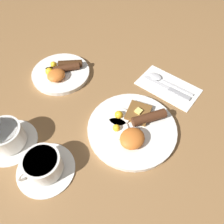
{
  "coord_description": "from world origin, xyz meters",
  "views": [
    {
      "loc": [
        -0.3,
        -0.21,
        0.58
      ],
      "look_at": [
        -0.01,
        0.08,
        0.03
      ],
      "focal_mm": 35.0,
      "sensor_mm": 36.0,
      "label": 1
    }
  ],
  "objects_px": {
    "breakfast_plate_near": "(132,128)",
    "teacup_far": "(7,137)",
    "breakfast_plate_far": "(61,72)",
    "teacup_near": "(43,166)",
    "knife": "(169,89)",
    "spoon": "(160,78)"
  },
  "relations": [
    {
      "from": "breakfast_plate_near",
      "to": "teacup_far",
      "type": "height_order",
      "value": "teacup_far"
    },
    {
      "from": "breakfast_plate_far",
      "to": "teacup_far",
      "type": "relative_size",
      "value": 1.35
    },
    {
      "from": "breakfast_plate_near",
      "to": "teacup_near",
      "type": "relative_size",
      "value": 1.71
    },
    {
      "from": "breakfast_plate_near",
      "to": "knife",
      "type": "distance_m",
      "value": 0.22
    },
    {
      "from": "teacup_near",
      "to": "teacup_far",
      "type": "height_order",
      "value": "teacup_far"
    },
    {
      "from": "spoon",
      "to": "teacup_near",
      "type": "bearing_deg",
      "value": 80.76
    },
    {
      "from": "teacup_far",
      "to": "knife",
      "type": "relative_size",
      "value": 0.87
    },
    {
      "from": "breakfast_plate_far",
      "to": "knife",
      "type": "distance_m",
      "value": 0.4
    },
    {
      "from": "teacup_far",
      "to": "knife",
      "type": "height_order",
      "value": "teacup_far"
    },
    {
      "from": "breakfast_plate_far",
      "to": "spoon",
      "type": "height_order",
      "value": "breakfast_plate_far"
    },
    {
      "from": "teacup_far",
      "to": "spoon",
      "type": "relative_size",
      "value": 0.91
    },
    {
      "from": "teacup_far",
      "to": "knife",
      "type": "xyz_separation_m",
      "value": [
        0.5,
        -0.21,
        -0.03
      ]
    },
    {
      "from": "breakfast_plate_far",
      "to": "teacup_near",
      "type": "relative_size",
      "value": 1.34
    },
    {
      "from": "knife",
      "to": "spoon",
      "type": "height_order",
      "value": "spoon"
    },
    {
      "from": "teacup_near",
      "to": "knife",
      "type": "bearing_deg",
      "value": -8.22
    },
    {
      "from": "teacup_far",
      "to": "spoon",
      "type": "height_order",
      "value": "teacup_far"
    },
    {
      "from": "teacup_near",
      "to": "spoon",
      "type": "xyz_separation_m",
      "value": [
        0.5,
        -0.01,
        -0.02
      ]
    },
    {
      "from": "knife",
      "to": "spoon",
      "type": "distance_m",
      "value": 0.06
    },
    {
      "from": "teacup_far",
      "to": "spoon",
      "type": "xyz_separation_m",
      "value": [
        0.52,
        -0.16,
        -0.02
      ]
    },
    {
      "from": "breakfast_plate_near",
      "to": "teacup_far",
      "type": "distance_m",
      "value": 0.37
    },
    {
      "from": "breakfast_plate_near",
      "to": "teacup_far",
      "type": "relative_size",
      "value": 1.73
    },
    {
      "from": "teacup_near",
      "to": "spoon",
      "type": "bearing_deg",
      "value": -1.72
    }
  ]
}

